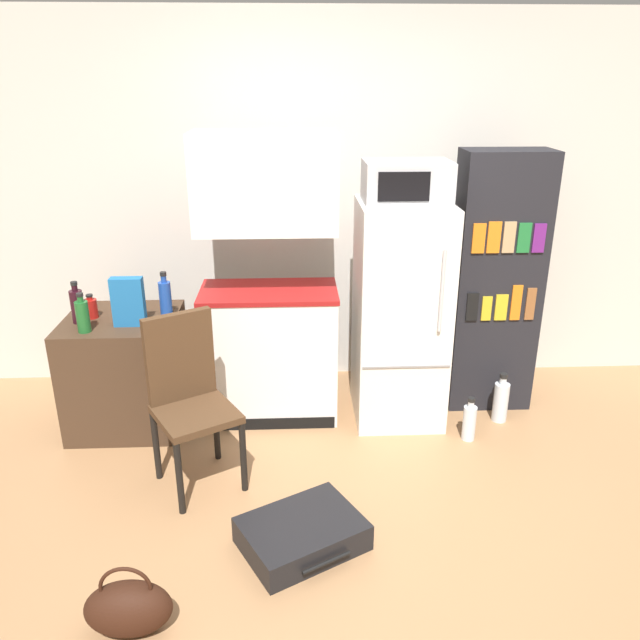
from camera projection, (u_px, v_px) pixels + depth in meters
name	position (u px, v px, depth m)	size (l,w,h in m)	color
ground_plane	(359.00, 548.00, 3.04)	(24.00, 24.00, 0.00)	#A3754C
wall_back	(362.00, 206.00, 4.44)	(6.40, 0.10, 2.57)	beige
side_table	(127.00, 371.00, 4.03)	(0.70, 0.66, 0.74)	#422D1E
kitchen_hutch	(269.00, 295.00, 3.98)	(0.88, 0.49, 1.85)	white
refrigerator	(400.00, 314.00, 4.00)	(0.56, 0.62, 1.44)	silver
microwave	(407.00, 182.00, 3.69)	(0.51, 0.35, 0.25)	#B7B7BC
bookshelf	(495.00, 284.00, 4.11)	(0.56, 0.31, 1.73)	black
bottle_ketchup_red	(91.00, 308.00, 3.88)	(0.08, 0.08, 0.15)	#AD1914
bottle_clear_short	(121.00, 297.00, 4.04)	(0.09, 0.09, 0.17)	silver
bottle_wine_dark	(77.00, 305.00, 3.78)	(0.08, 0.08, 0.26)	black
bottle_green_tall	(83.00, 316.00, 3.65)	(0.08, 0.08, 0.24)	#1E6028
bottle_blue_soda	(165.00, 299.00, 3.85)	(0.07, 0.07, 0.30)	#1E47A3
cereal_box	(128.00, 302.00, 3.73)	(0.19, 0.07, 0.30)	#1E66A8
chair	(188.00, 388.00, 3.39)	(0.55, 0.55, 0.97)	black
suitcase_large_flat	(302.00, 534.00, 3.03)	(0.69, 0.63, 0.14)	black
handbag	(128.00, 608.00, 2.54)	(0.36, 0.20, 0.33)	#33190F
water_bottle_front	(501.00, 401.00, 4.12)	(0.10, 0.10, 0.34)	silver
water_bottle_middle	(469.00, 422.00, 3.91)	(0.08, 0.08, 0.29)	silver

